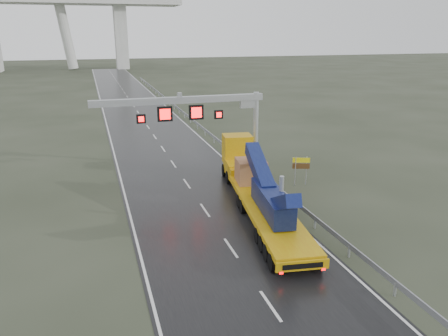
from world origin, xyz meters
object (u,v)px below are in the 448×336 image
object	(u,v)px
exit_sign_pair	(301,166)
striped_barrier	(255,168)
heavy_haul_truck	(254,181)
sign_gantry	(204,113)

from	to	relation	value
exit_sign_pair	striped_barrier	world-z (taller)	exit_sign_pair
heavy_haul_truck	striped_barrier	xyz separation A→B (m)	(2.46, 6.27, -1.12)
striped_barrier	heavy_haul_truck	bearing A→B (deg)	-105.58
sign_gantry	exit_sign_pair	world-z (taller)	sign_gantry
heavy_haul_truck	striped_barrier	distance (m)	6.83
heavy_haul_truck	exit_sign_pair	xyz separation A→B (m)	(5.05, 2.40, -0.01)
striped_barrier	sign_gantry	bearing A→B (deg)	169.88
exit_sign_pair	striped_barrier	xyz separation A→B (m)	(-2.59, 3.87, -1.11)
heavy_haul_truck	exit_sign_pair	distance (m)	5.59
sign_gantry	heavy_haul_truck	world-z (taller)	sign_gantry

